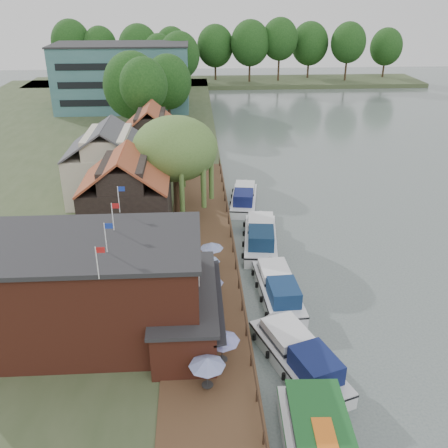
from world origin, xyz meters
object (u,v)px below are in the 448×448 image
object	(u,v)px
cruiser_2	(261,234)
cruiser_1	(278,285)
cottage_b	(110,162)
cottage_c	(152,139)
umbrella_4	(207,269)
umbrella_5	(212,255)
cruiser_3	(244,196)
pub	(116,288)
willow	(176,167)
cottage_a	(126,196)
hotel_block	(123,77)
umbrella_2	(207,318)
umbrella_1	(222,349)
cruiser_0	(299,353)
umbrella_0	(207,374)
umbrella_3	(210,290)

from	to	relation	value
cruiser_2	cruiser_1	bearing A→B (deg)	-81.63
cottage_b	cottage_c	distance (m)	9.85
cottage_c	umbrella_4	bearing A→B (deg)	-77.42
cottage_c	umbrella_5	world-z (taller)	cottage_c
cruiser_3	pub	bearing A→B (deg)	-105.84
willow	cruiser_3	world-z (taller)	willow
cottage_c	willow	xyz separation A→B (m)	(3.50, -14.00, 0.96)
cottage_a	umbrella_4	world-z (taller)	cottage_a
cruiser_3	willow	bearing A→B (deg)	-142.01
cruiser_1	hotel_block	bearing A→B (deg)	103.70
cottage_b	umbrella_5	distance (m)	19.88
umbrella_2	umbrella_4	world-z (taller)	same
willow	umbrella_1	world-z (taller)	willow
umbrella_5	cruiser_0	distance (m)	12.82
cruiser_1	umbrella_5	bearing A→B (deg)	143.73
pub	cruiser_1	distance (m)	13.38
willow	cottage_a	bearing A→B (deg)	-131.99
cottage_b	cruiser_2	world-z (taller)	cottage_b
cottage_a	umbrella_0	size ratio (longest dim) A/B	3.62
umbrella_1	umbrella_4	xyz separation A→B (m)	(-0.68, 9.91, 0.00)
cottage_a	cottage_b	distance (m)	10.44
cottage_b	umbrella_4	bearing A→B (deg)	-61.50
hotel_block	umbrella_2	bearing A→B (deg)	-78.88
pub	hotel_block	distance (m)	71.49
cruiser_1	cruiser_3	xyz separation A→B (m)	(-0.90, 19.14, -0.03)
willow	cruiser_0	bearing A→B (deg)	-70.00
cottage_b	umbrella_4	size ratio (longest dim) A/B	4.04
cottage_a	cottage_c	xyz separation A→B (m)	(1.00, 19.00, 0.00)
umbrella_2	cottage_b	bearing A→B (deg)	111.57
umbrella_1	umbrella_5	size ratio (longest dim) A/B	1.00
umbrella_1	hotel_block	bearing A→B (deg)	101.27
umbrella_3	cruiser_1	bearing A→B (deg)	20.40
umbrella_4	umbrella_0	bearing A→B (deg)	-91.51
pub	cottage_a	size ratio (longest dim) A/B	2.33
umbrella_1	umbrella_5	world-z (taller)	same
hotel_block	umbrella_3	xyz separation A→B (m)	(14.35, -67.97, -4.86)
cottage_c	umbrella_4	distance (m)	28.62
cruiser_1	cruiser_2	bearing A→B (deg)	88.59
willow	cruiser_0	size ratio (longest dim) A/B	1.01
pub	hotel_block	size ratio (longest dim) A/B	0.79
umbrella_4	pub	bearing A→B (deg)	-134.94
pub	cottage_a	distance (m)	15.05
umbrella_0	umbrella_3	size ratio (longest dim) A/B	1.00
hotel_block	willow	xyz separation A→B (m)	(11.50, -51.00, -0.94)
umbrella_2	umbrella_5	xyz separation A→B (m)	(0.64, 8.88, 0.00)
hotel_block	umbrella_1	bearing A→B (deg)	-78.73
cottage_a	cottage_c	distance (m)	19.03
cottage_a	cruiser_3	distance (m)	15.66
umbrella_1	cottage_b	bearing A→B (deg)	110.76
cruiser_1	cruiser_2	size ratio (longest dim) A/B	0.94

